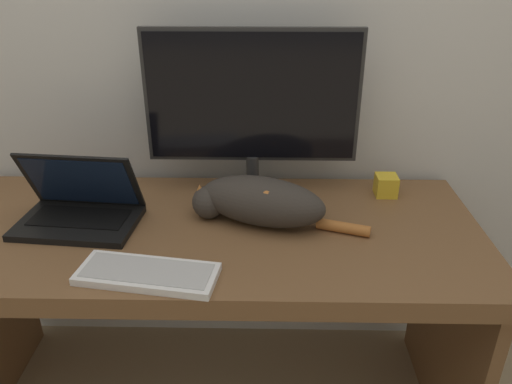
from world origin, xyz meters
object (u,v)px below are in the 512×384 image
Objects in this scene: cat at (258,201)px; laptop at (79,209)px; monitor at (252,108)px; external_keyboard at (148,274)px.

laptop is at bearing -160.79° from cat.
monitor is 1.25× the size of cat.
laptop reaches higher than cat.
monitor is 0.60m from external_keyboard.
laptop is 0.53m from cat.
monitor reaches higher than laptop.
external_keyboard is (-0.25, -0.46, -0.28)m from monitor.
laptop is at bearing -158.69° from monitor.
external_keyboard is 0.39m from cat.
cat is at bearing -83.51° from monitor.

